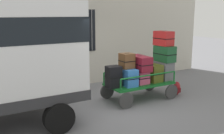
% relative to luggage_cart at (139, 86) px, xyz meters
% --- Properties ---
extents(ground_plane, '(40.00, 40.00, 0.00)m').
position_rel_luggage_cart_xyz_m(ground_plane, '(-1.10, -0.13, -0.40)').
color(ground_plane, slate).
extents(building_wall, '(12.00, 0.38, 5.00)m').
position_rel_luggage_cart_xyz_m(building_wall, '(-1.10, 2.59, 2.09)').
color(building_wall, beige).
rests_on(building_wall, ground).
extents(luggage_cart, '(2.15, 1.13, 0.51)m').
position_rel_luggage_cart_xyz_m(luggage_cart, '(0.00, 0.00, 0.00)').
color(luggage_cart, '#146023').
rests_on(luggage_cart, ground).
extents(cart_railing, '(2.03, 0.99, 0.36)m').
position_rel_luggage_cart_xyz_m(cart_railing, '(0.00, 0.00, 0.40)').
color(cart_railing, '#146023').
rests_on(cart_railing, luggage_cart).
extents(suitcase_left_bottom, '(0.42, 0.38, 0.63)m').
position_rel_luggage_cart_xyz_m(suitcase_left_bottom, '(-0.95, -0.03, 0.42)').
color(suitcase_left_bottom, black).
rests_on(suitcase_left_bottom, luggage_cart).
extents(suitcase_midleft_bottom, '(0.41, 0.73, 0.52)m').
position_rel_luggage_cart_xyz_m(suitcase_midleft_bottom, '(-0.48, -0.02, 0.36)').
color(suitcase_midleft_bottom, '#3372C6').
rests_on(suitcase_midleft_bottom, luggage_cart).
extents(suitcase_midleft_middle, '(0.38, 0.38, 0.45)m').
position_rel_luggage_cart_xyz_m(suitcase_midleft_middle, '(-0.48, 0.00, 0.84)').
color(suitcase_midleft_middle, brown).
rests_on(suitcase_midleft_middle, suitcase_midleft_bottom).
extents(suitcase_center_bottom, '(0.40, 0.63, 0.39)m').
position_rel_luggage_cart_xyz_m(suitcase_center_bottom, '(0.00, 0.01, 0.30)').
color(suitcase_center_bottom, '#CC4C72').
rests_on(suitcase_center_bottom, luggage_cart).
extents(suitcase_center_middle, '(0.44, 0.85, 0.45)m').
position_rel_luggage_cart_xyz_m(suitcase_center_middle, '(0.00, 0.01, 0.72)').
color(suitcase_center_middle, maroon).
rests_on(suitcase_center_middle, suitcase_center_bottom).
extents(suitcase_midright_bottom, '(0.43, 0.65, 0.55)m').
position_rel_luggage_cart_xyz_m(suitcase_midright_bottom, '(0.48, -0.02, 0.38)').
color(suitcase_midright_bottom, '#4C5119').
rests_on(suitcase_midright_bottom, luggage_cart).
extents(suitcase_right_bottom, '(0.43, 0.61, 0.59)m').
position_rel_luggage_cart_xyz_m(suitcase_right_bottom, '(0.95, -0.02, 0.40)').
color(suitcase_right_bottom, slate).
rests_on(suitcase_right_bottom, luggage_cart).
extents(suitcase_right_middle, '(0.42, 0.69, 0.51)m').
position_rel_luggage_cart_xyz_m(suitcase_right_middle, '(0.95, -0.04, 0.95)').
color(suitcase_right_middle, '#194C28').
rests_on(suitcase_right_middle, suitcase_right_bottom).
extents(suitcase_right_top, '(0.42, 0.62, 0.46)m').
position_rel_luggage_cart_xyz_m(suitcase_right_top, '(0.95, 0.04, 1.43)').
color(suitcase_right_top, '#B21E1E').
rests_on(suitcase_right_top, suitcase_right_middle).
extents(backpack, '(0.27, 0.22, 0.44)m').
position_rel_luggage_cart_xyz_m(backpack, '(1.30, -0.30, -0.19)').
color(backpack, maroon).
rests_on(backpack, ground).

